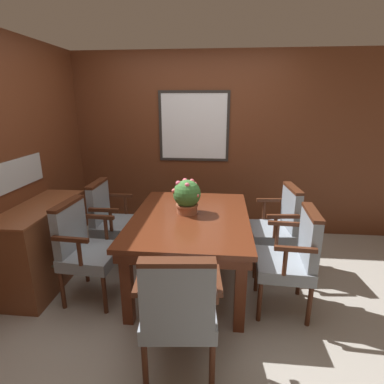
# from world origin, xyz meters

# --- Properties ---
(ground_plane) EXTENTS (14.00, 14.00, 0.00)m
(ground_plane) POSITION_xyz_m (0.00, 0.00, 0.00)
(ground_plane) COLOR #A39E93
(wall_back) EXTENTS (7.20, 0.08, 2.45)m
(wall_back) POSITION_xyz_m (-0.00, 1.65, 1.23)
(wall_back) COLOR #5B2D19
(wall_back) RESTS_ON ground_plane
(dining_table) EXTENTS (1.14, 1.53, 0.74)m
(dining_table) POSITION_xyz_m (0.04, 0.27, 0.64)
(dining_table) COLOR #562614
(dining_table) RESTS_ON ground_plane
(chair_left_far) EXTENTS (0.47, 0.55, 0.96)m
(chair_left_far) POSITION_xyz_m (-0.93, 0.64, 0.54)
(chair_left_far) COLOR #472314
(chair_left_far) RESTS_ON ground_plane
(chair_head_near) EXTENTS (0.57, 0.51, 0.96)m
(chair_head_near) POSITION_xyz_m (0.08, -0.85, 0.54)
(chair_head_near) COLOR #472314
(chair_head_near) RESTS_ON ground_plane
(chair_right_far) EXTENTS (0.51, 0.57, 0.96)m
(chair_right_far) POSITION_xyz_m (0.98, 0.63, 0.54)
(chair_right_far) COLOR #472314
(chair_right_far) RESTS_ON ground_plane
(chair_left_near) EXTENTS (0.50, 0.57, 0.96)m
(chair_left_near) POSITION_xyz_m (-0.92, -0.06, 0.54)
(chair_left_near) COLOR #472314
(chair_left_near) RESTS_ON ground_plane
(chair_right_near) EXTENTS (0.49, 0.56, 0.96)m
(chair_right_near) POSITION_xyz_m (0.97, -0.07, 0.54)
(chair_right_near) COLOR #472314
(chair_right_near) RESTS_ON ground_plane
(potted_plant) EXTENTS (0.28, 0.28, 0.35)m
(potted_plant) POSITION_xyz_m (-0.00, 0.35, 0.92)
(potted_plant) COLOR #9E5638
(potted_plant) RESTS_ON dining_table
(sideboard_cabinet) EXTENTS (0.45, 1.10, 0.84)m
(sideboard_cabinet) POSITION_xyz_m (-1.45, 0.13, 0.42)
(sideboard_cabinet) COLOR brown
(sideboard_cabinet) RESTS_ON ground_plane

